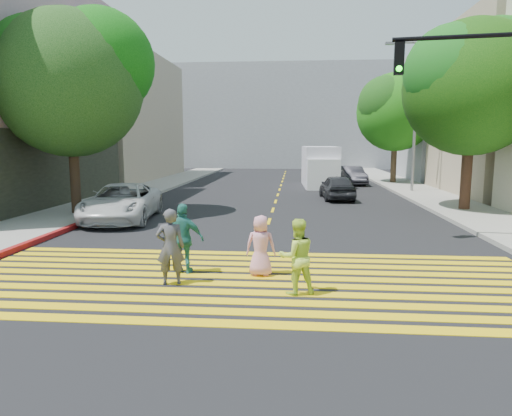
# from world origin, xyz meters

# --- Properties ---
(ground) EXTENTS (120.00, 120.00, 0.00)m
(ground) POSITION_xyz_m (0.00, 0.00, 0.00)
(ground) COLOR black
(sidewalk_left) EXTENTS (3.00, 40.00, 0.15)m
(sidewalk_left) POSITION_xyz_m (-8.50, 22.00, 0.07)
(sidewalk_left) COLOR gray
(sidewalk_left) RESTS_ON ground
(sidewalk_right) EXTENTS (3.00, 60.00, 0.15)m
(sidewalk_right) POSITION_xyz_m (8.50, 15.00, 0.07)
(sidewalk_right) COLOR gray
(sidewalk_right) RESTS_ON ground
(curb_red) EXTENTS (0.20, 8.00, 0.16)m
(curb_red) POSITION_xyz_m (-6.90, 6.00, 0.08)
(curb_red) COLOR maroon
(curb_red) RESTS_ON ground
(crosswalk) EXTENTS (13.40, 5.30, 0.01)m
(crosswalk) POSITION_xyz_m (0.00, 1.28, 0.01)
(crosswalk) COLOR yellow
(crosswalk) RESTS_ON ground
(lane_line) EXTENTS (0.12, 34.40, 0.01)m
(lane_line) POSITION_xyz_m (0.00, 22.50, 0.01)
(lane_line) COLOR yellow
(lane_line) RESTS_ON ground
(building_left_tan) EXTENTS (12.00, 16.00, 10.00)m
(building_left_tan) POSITION_xyz_m (-16.00, 28.00, 5.00)
(building_left_tan) COLOR tan
(building_left_tan) RESTS_ON ground
(building_right_grey) EXTENTS (10.00, 10.00, 10.00)m
(building_right_grey) POSITION_xyz_m (15.00, 30.00, 5.00)
(building_right_grey) COLOR gray
(building_right_grey) RESTS_ON ground
(backdrop_block) EXTENTS (30.00, 8.00, 12.00)m
(backdrop_block) POSITION_xyz_m (0.00, 48.00, 6.00)
(backdrop_block) COLOR gray
(backdrop_block) RESTS_ON ground
(tree_left) EXTENTS (7.00, 6.73, 8.48)m
(tree_left) POSITION_xyz_m (-8.05, 9.68, 5.72)
(tree_left) COLOR #342119
(tree_left) RESTS_ON ground
(tree_right_near) EXTENTS (6.96, 6.73, 8.38)m
(tree_right_near) POSITION_xyz_m (8.54, 12.13, 5.67)
(tree_right_near) COLOR black
(tree_right_near) RESTS_ON ground
(tree_right_far) EXTENTS (7.41, 7.41, 8.16)m
(tree_right_far) POSITION_xyz_m (8.25, 25.74, 5.51)
(tree_right_far) COLOR #4B3529
(tree_right_far) RESTS_ON ground
(pedestrian_man) EXTENTS (0.69, 0.53, 1.67)m
(pedestrian_man) POSITION_xyz_m (-1.68, 0.88, 0.84)
(pedestrian_man) COLOR #434349
(pedestrian_man) RESTS_ON ground
(pedestrian_woman) EXTENTS (0.90, 0.79, 1.56)m
(pedestrian_woman) POSITION_xyz_m (1.05, 0.48, 0.78)
(pedestrian_woman) COLOR #C7EB46
(pedestrian_woman) RESTS_ON ground
(pedestrian_child) EXTENTS (0.70, 0.46, 1.42)m
(pedestrian_child) POSITION_xyz_m (0.22, 1.70, 0.71)
(pedestrian_child) COLOR pink
(pedestrian_child) RESTS_ON ground
(pedestrian_extra) EXTENTS (1.01, 0.49, 1.67)m
(pedestrian_extra) POSITION_xyz_m (-1.60, 1.73, 0.83)
(pedestrian_extra) COLOR #29766E
(pedestrian_extra) RESTS_ON ground
(white_sedan) EXTENTS (2.99, 5.46, 1.45)m
(white_sedan) POSITION_xyz_m (-5.80, 8.73, 0.73)
(white_sedan) COLOR silver
(white_sedan) RESTS_ON ground
(dark_car_near) EXTENTS (1.83, 4.03, 1.34)m
(dark_car_near) POSITION_xyz_m (3.27, 16.20, 0.67)
(dark_car_near) COLOR black
(dark_car_near) RESTS_ON ground
(silver_car) EXTENTS (2.47, 5.18, 1.46)m
(silver_car) POSITION_xyz_m (3.41, 31.58, 0.73)
(silver_car) COLOR gray
(silver_car) RESTS_ON ground
(dark_car_parked) EXTENTS (1.87, 4.17, 1.33)m
(dark_car_parked) POSITION_xyz_m (5.13, 25.01, 0.66)
(dark_car_parked) COLOR #23222A
(dark_car_parked) RESTS_ON ground
(white_van) EXTENTS (2.43, 5.93, 2.76)m
(white_van) POSITION_xyz_m (2.72, 23.31, 1.31)
(white_van) COLOR silver
(white_van) RESTS_ON ground
(traffic_signal) EXTENTS (4.38, 0.80, 6.45)m
(traffic_signal) POSITION_xyz_m (6.84, 5.11, 4.18)
(traffic_signal) COLOR #353539
(traffic_signal) RESTS_ON ground
(street_lamp) EXTENTS (2.04, 0.35, 9.00)m
(street_lamp) POSITION_xyz_m (7.90, 19.72, 5.17)
(street_lamp) COLOR gray
(street_lamp) RESTS_ON ground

